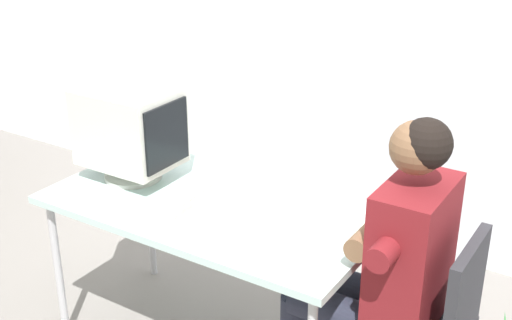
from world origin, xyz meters
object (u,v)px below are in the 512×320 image
at_px(keyboard, 189,191).
at_px(person_seated, 382,264).
at_px(crt_monitor, 130,128).
at_px(desk, 213,214).

distance_m(keyboard, person_seated, 0.91).
xyz_separation_m(crt_monitor, person_seated, (1.23, 0.00, -0.30)).
xyz_separation_m(desk, keyboard, (-0.14, 0.01, 0.07)).
height_order(crt_monitor, keyboard, crt_monitor).
bearing_deg(desk, person_seated, 1.15).
relative_size(crt_monitor, keyboard, 0.94).
bearing_deg(crt_monitor, desk, -1.57).
bearing_deg(keyboard, crt_monitor, 179.38).
distance_m(desk, keyboard, 0.15).
relative_size(keyboard, person_seated, 0.35).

